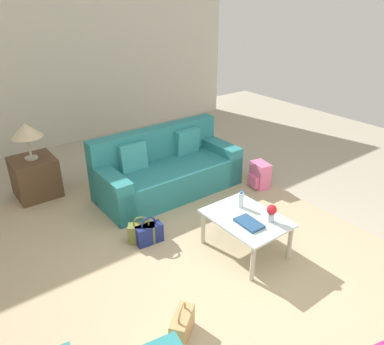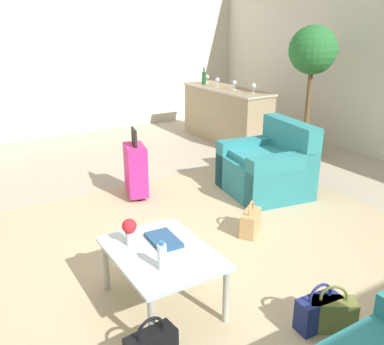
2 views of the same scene
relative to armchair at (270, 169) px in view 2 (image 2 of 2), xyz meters
The scene contains 19 objects.
ground_plane 1.92m from the armchair, 61.97° to the right, with size 12.00×12.00×0.00m, color #A89E89.
wall_left 4.66m from the armchair, 158.18° to the right, with size 0.12×8.00×3.10m, color beige.
area_rug 2.11m from the armchair, 44.63° to the right, with size 5.20×4.40×0.01m, color tan.
armchair is the anchor object (origin of this frame).
coffee_table 2.53m from the armchair, 59.29° to the right, with size 0.91×0.68×0.46m.
water_bottle 2.73m from the armchair, 56.74° to the right, with size 0.06×0.06×0.20m.
coffee_table_book 2.40m from the armchair, 60.78° to the right, with size 0.31×0.19×0.03m, color navy.
flower_vase 2.57m from the armchair, 65.26° to the right, with size 0.11×0.11×0.21m.
bar_console 2.41m from the armchair, 157.18° to the left, with size 1.91×0.60×0.93m.
wine_glass_leftmost 3.11m from the armchair, 161.46° to the left, with size 0.08×0.08×0.15m.
wine_glass_left_of_centre 2.69m from the armchair, 159.92° to the left, with size 0.08×0.08×0.15m.
wine_glass_right_of_centre 2.32m from the armchair, 155.08° to the left, with size 0.08×0.08×0.15m.
wine_glass_rightmost 1.98m from the armchair, 147.87° to the left, with size 0.08×0.08×0.15m.
wine_bottle_green 2.97m from the armchair, 163.43° to the left, with size 0.07×0.07×0.30m.
suitcase_magenta 1.63m from the armchair, 115.82° to the right, with size 0.44×0.31×0.85m.
handbag_navy 2.50m from the armchair, 33.34° to the right, with size 0.17×0.33×0.36m.
handbag_olive 2.52m from the armchair, 31.33° to the right, with size 0.29×0.34×0.36m.
handbag_tan 1.18m from the armchair, 50.01° to the right, with size 0.30×0.34×0.36m.
potted_ficus 2.08m from the armchair, 120.77° to the left, with size 0.71×0.71×1.96m.
Camera 2 is at (2.83, -1.73, 2.05)m, focal length 40.00 mm.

